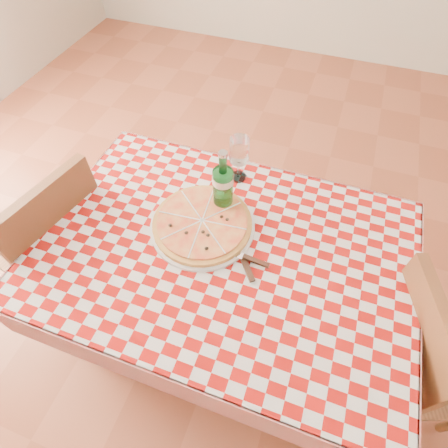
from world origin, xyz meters
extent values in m
plane|color=brown|center=(0.00, 0.00, 0.00)|extent=(6.00, 6.00, 0.00)
cube|color=brown|center=(0.00, 0.00, 0.73)|extent=(1.20, 0.80, 0.04)
cylinder|color=brown|center=(-0.54, -0.34, 0.35)|extent=(0.06, 0.06, 0.71)
cylinder|color=brown|center=(0.54, -0.34, 0.35)|extent=(0.06, 0.06, 0.71)
cylinder|color=brown|center=(-0.54, 0.34, 0.35)|extent=(0.06, 0.06, 0.71)
cylinder|color=brown|center=(0.54, 0.34, 0.35)|extent=(0.06, 0.06, 0.71)
cube|color=#9B0D09|center=(0.00, 0.00, 0.75)|extent=(1.30, 0.90, 0.01)
cube|color=brown|center=(0.84, 0.00, 0.42)|extent=(0.50, 0.50, 0.04)
cylinder|color=brown|center=(0.73, -0.22, 0.20)|extent=(0.03, 0.03, 0.40)
cylinder|color=brown|center=(0.62, 0.10, 0.20)|extent=(0.03, 0.03, 0.40)
cylinder|color=brown|center=(0.94, 0.21, 0.20)|extent=(0.03, 0.03, 0.40)
cube|color=brown|center=(0.67, -0.06, 0.65)|extent=(0.16, 0.38, 0.43)
cube|color=brown|center=(-0.82, -0.05, 0.44)|extent=(0.49, 0.49, 0.04)
cylinder|color=brown|center=(-0.61, 0.09, 0.21)|extent=(0.04, 0.04, 0.42)
cylinder|color=brown|center=(-0.95, 0.16, 0.21)|extent=(0.04, 0.04, 0.42)
cylinder|color=brown|center=(-0.68, -0.26, 0.21)|extent=(0.04, 0.04, 0.42)
cylinder|color=brown|center=(-1.03, -0.19, 0.21)|extent=(0.04, 0.04, 0.42)
cube|color=brown|center=(-0.63, -0.09, 0.69)|extent=(0.12, 0.41, 0.45)
camera|label=1|loc=(0.22, -0.62, 1.78)|focal=28.00mm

